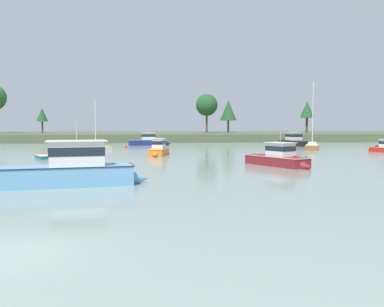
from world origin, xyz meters
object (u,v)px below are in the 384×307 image
at_px(cruiser_orange, 158,151).
at_px(cruiser_navy, 151,142).
at_px(cruiser_maroon, 282,161).
at_px(cruiser_skyblue, 80,174).
at_px(mooring_buoy_red, 126,147).
at_px(sailboat_cream, 97,148).
at_px(sailboat_wood, 312,148).
at_px(cruiser_black, 292,142).
at_px(dinghy_teal, 43,158).

relative_size(cruiser_orange, cruiser_navy, 0.78).
bearing_deg(cruiser_maroon, cruiser_skyblue, -148.03).
bearing_deg(cruiser_skyblue, mooring_buoy_red, 90.18).
relative_size(sailboat_cream, cruiser_skyblue, 0.88).
bearing_deg(mooring_buoy_red, sailboat_wood, -15.75).
distance_m(sailboat_cream, cruiser_maroon, 38.01).
distance_m(sailboat_cream, cruiser_orange, 18.43).
distance_m(cruiser_navy, mooring_buoy_red, 9.87).
xyz_separation_m(sailboat_wood, cruiser_navy, (-26.70, 17.57, 0.35)).
height_order(cruiser_orange, mooring_buoy_red, cruiser_orange).
bearing_deg(cruiser_orange, cruiser_black, 42.60).
relative_size(cruiser_skyblue, cruiser_orange, 1.45).
bearing_deg(sailboat_cream, cruiser_orange, -56.75).
bearing_deg(sailboat_wood, sailboat_cream, 172.48).
relative_size(cruiser_maroon, mooring_buoy_red, 14.62).
bearing_deg(mooring_buoy_red, sailboat_cream, -137.70).
distance_m(sailboat_cream, mooring_buoy_red, 6.08).
bearing_deg(sailboat_wood, cruiser_navy, 146.65).
relative_size(cruiser_black, cruiser_orange, 1.44).
relative_size(sailboat_wood, cruiser_orange, 1.67).
xyz_separation_m(cruiser_black, cruiser_maroon, (-15.46, -40.72, -0.06)).
bearing_deg(cruiser_maroon, cruiser_black, 69.21).
xyz_separation_m(cruiser_maroon, mooring_buoy_red, (-17.41, 35.15, -0.44)).
height_order(sailboat_wood, sailboat_cream, sailboat_wood).
height_order(sailboat_cream, cruiser_orange, sailboat_cream).
xyz_separation_m(cruiser_skyblue, mooring_buoy_red, (-0.14, 45.92, -0.63)).
height_order(cruiser_orange, cruiser_navy, cruiser_navy).
distance_m(sailboat_wood, cruiser_skyblue, 48.41).
bearing_deg(cruiser_navy, cruiser_skyblue, -94.56).
height_order(sailboat_wood, cruiser_navy, sailboat_wood).
distance_m(sailboat_cream, cruiser_skyblue, 42.09).
height_order(cruiser_navy, mooring_buoy_red, cruiser_navy).
height_order(sailboat_cream, cruiser_black, sailboat_cream).
height_order(cruiser_skyblue, mooring_buoy_red, cruiser_skyblue).
bearing_deg(cruiser_skyblue, cruiser_maroon, 31.97).
relative_size(cruiser_maroon, cruiser_navy, 0.92).
relative_size(sailboat_cream, cruiser_orange, 1.27).
bearing_deg(cruiser_maroon, dinghy_teal, 155.82).
height_order(cruiser_skyblue, dinghy_teal, cruiser_skyblue).
height_order(sailboat_wood, dinghy_teal, sailboat_wood).
relative_size(cruiser_navy, mooring_buoy_red, 15.97).
relative_size(cruiser_black, cruiser_maroon, 1.23).
height_order(cruiser_black, dinghy_teal, cruiser_black).
distance_m(cruiser_maroon, mooring_buoy_red, 39.22).
xyz_separation_m(cruiser_orange, cruiser_navy, (-1.10, 28.27, 0.03)).
distance_m(cruiser_maroon, cruiser_navy, 45.77).
height_order(sailboat_wood, mooring_buoy_red, sailboat_wood).
bearing_deg(cruiser_black, cruiser_skyblue, -122.44).
xyz_separation_m(sailboat_wood, dinghy_teal, (-39.37, -14.86, -0.09)).
height_order(sailboat_cream, dinghy_teal, sailboat_cream).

